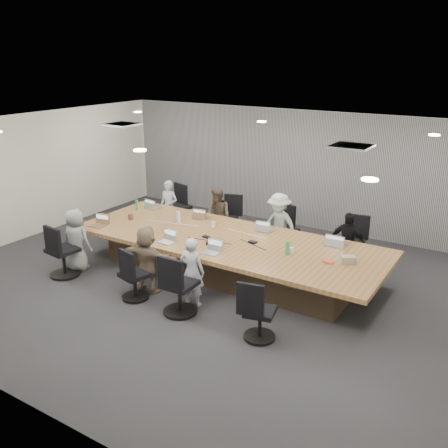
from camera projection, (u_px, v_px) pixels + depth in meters
The scene contains 40 objects.
floor at pixel (213, 283), 9.23m from camera, with size 10.00×8.00×0.00m, color #2B2B2E.
ceiling at pixel (211, 132), 8.33m from camera, with size 10.00×8.00×0.00m, color white.
wall_back at pixel (303, 169), 11.99m from camera, with size 10.00×2.80×0.00m, color beige.
wall_front at pixel (16, 303), 5.57m from camera, with size 10.00×2.80×0.00m, color beige.
wall_left at pixel (28, 176), 11.28m from camera, with size 8.00×2.80×0.00m, color beige.
curtain at pixel (302, 170), 11.93m from camera, with size 9.80×0.04×2.80m, color gray.
conference_table at pixel (227, 255), 9.51m from camera, with size 6.00×2.20×0.74m.
chair_0 at pixel (178, 210), 12.08m from camera, with size 0.59×0.59×0.87m, color black, non-canonical shape.
chair_1 at pixel (226, 221), 11.40m from camera, with size 0.53×0.53×0.79m, color black, non-canonical shape.
chair_2 at pixel (285, 234), 10.66m from camera, with size 0.52×0.52×0.77m, color black, non-canonical shape.
chair_3 at pixel (352, 246), 9.93m from camera, with size 0.54×0.54×0.80m, color black, non-canonical shape.
chair_4 at pixel (63, 254), 9.43m from camera, with size 0.59×0.59×0.88m, color black, non-canonical shape.
chair_5 at pixel (135, 279), 8.56m from camera, with size 0.50×0.50×0.74m, color black, non-canonical shape.
chair_6 at pixel (180, 289), 8.05m from camera, with size 0.59×0.59×0.87m, color black, non-canonical shape.
chair_7 at pixel (260, 316), 7.34m from camera, with size 0.51×0.51×0.75m, color black, non-canonical shape.
person_0 at pixel (169, 207), 11.74m from camera, with size 0.45×0.30×1.23m, color #A7AFC3.
laptop_0 at pixel (154, 207), 11.26m from camera, with size 0.31×0.21×0.02m, color #B2B2B7.
person_1 at pixel (218, 216), 11.05m from camera, with size 0.61×0.48×1.26m, color brown.
laptop_1 at pixel (204, 217), 10.57m from camera, with size 0.30×0.20×0.02m, color #8C6647.
person_2 at pixel (279, 225), 10.29m from camera, with size 0.88×0.50×1.36m, color #9DA99B.
laptop_2 at pixel (266, 230), 9.82m from camera, with size 0.30×0.21×0.02m, color #B2B2B7.
person_3 at pixel (347, 242), 9.58m from camera, with size 0.70×0.29×1.20m, color black.
laptop_3 at pixel (337, 244), 9.09m from camera, with size 0.36×0.24×0.02m, color #B2B2B7.
person_4 at pixel (76, 240), 9.65m from camera, with size 0.60×0.39×1.23m, color gray.
laptop_4 at pixel (97, 226), 10.05m from camera, with size 0.32×0.22×0.02m, color #8C6647.
person_5 at pixel (147, 259), 8.76m from camera, with size 1.13×0.36×1.22m, color #7E6953.
laptop_5 at pixel (166, 242), 9.16m from camera, with size 0.29×0.20×0.02m, color #B2B2B7.
person_6 at pixel (192, 272), 8.28m from camera, with size 0.44×0.29×1.21m, color #A9A9B8.
laptop_6 at pixel (210, 253), 8.67m from camera, with size 0.30×0.20×0.02m, color #B2B2B7.
bottle_green_left at pixel (137, 205), 11.07m from camera, with size 0.06×0.06×0.23m, color #368D46.
bottle_green_right at pixel (288, 248), 8.58m from camera, with size 0.07×0.07×0.25m, color #368D46.
bottle_clear at pixel (178, 217), 10.22m from camera, with size 0.07×0.07×0.24m, color silver.
cup_white_far at pixel (213, 224), 10.00m from camera, with size 0.08×0.08×0.10m, color white.
cup_white_near at pixel (291, 250), 8.67m from camera, with size 0.08×0.08×0.10m, color white.
mug_brown at pixel (130, 217), 10.44m from camera, with size 0.10×0.10×0.12m, color brown.
mic_left at pixel (206, 237), 9.42m from camera, with size 0.14×0.09×0.03m, color black.
mic_right at pixel (253, 242), 9.16m from camera, with size 0.15×0.10×0.03m, color black.
stapler at pixel (211, 244), 9.02m from camera, with size 0.17×0.04×0.06m, color black.
canvas_bag at pixel (348, 260), 8.25m from camera, with size 0.23×0.14×0.12m, color gray.
snack_packet at pixel (329, 262), 8.27m from camera, with size 0.17×0.11×0.04m, color #E94B2E.
Camera 1 is at (4.62, -6.99, 4.04)m, focal length 40.00 mm.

